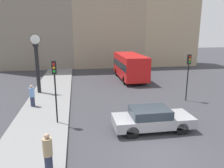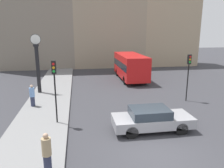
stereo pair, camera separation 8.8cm
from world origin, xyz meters
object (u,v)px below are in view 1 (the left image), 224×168
at_px(street_clock, 37,65).
at_px(pedestrian_blue_stripe, 32,96).
at_px(bus_distant, 130,65).
at_px(traffic_light_near, 55,79).
at_px(sedan_car, 152,119).
at_px(pedestrian_tan_coat, 48,154).
at_px(traffic_light_far, 188,68).

relative_size(street_clock, pedestrian_blue_stripe, 3.18).
distance_m(bus_distant, pedestrian_blue_stripe, 12.74).
xyz_separation_m(traffic_light_near, pedestrian_blue_stripe, (-2.02, 3.33, -1.91)).
height_order(sedan_car, pedestrian_tan_coat, pedestrian_tan_coat).
height_order(bus_distant, pedestrian_tan_coat, bus_distant).
bearing_deg(traffic_light_near, bus_distant, 57.63).
distance_m(bus_distant, traffic_light_far, 9.10).
xyz_separation_m(sedan_car, traffic_light_far, (4.63, 4.77, 2.03)).
relative_size(bus_distant, traffic_light_far, 1.96).
xyz_separation_m(traffic_light_near, street_clock, (-2.13, 7.12, -0.16)).
height_order(traffic_light_near, traffic_light_far, traffic_light_near).
xyz_separation_m(pedestrian_blue_stripe, pedestrian_tan_coat, (2.08, -8.28, 0.03)).
bearing_deg(street_clock, sedan_car, -49.07).
distance_m(sedan_car, pedestrian_blue_stripe, 8.98).
bearing_deg(traffic_light_near, pedestrian_tan_coat, -89.33).
xyz_separation_m(traffic_light_far, street_clock, (-12.22, 3.98, -0.02)).
height_order(street_clock, pedestrian_blue_stripe, street_clock).
distance_m(bus_distant, street_clock, 10.73).
distance_m(traffic_light_far, street_clock, 12.85).
xyz_separation_m(sedan_car, pedestrian_tan_coat, (-5.40, -3.33, 0.30)).
relative_size(sedan_car, traffic_light_far, 1.20).
bearing_deg(pedestrian_blue_stripe, sedan_car, -33.53).
relative_size(street_clock, pedestrian_tan_coat, 3.06).
relative_size(traffic_light_near, street_clock, 0.73).
bearing_deg(street_clock, traffic_light_near, -73.34).
relative_size(sedan_car, street_clock, 0.88).
distance_m(sedan_car, traffic_light_far, 6.95).
xyz_separation_m(traffic_light_near, pedestrian_tan_coat, (0.06, -4.95, -1.87)).
xyz_separation_m(bus_distant, street_clock, (-9.60, -4.66, 1.04)).
xyz_separation_m(traffic_light_far, pedestrian_tan_coat, (-10.03, -8.09, -1.73)).
distance_m(pedestrian_blue_stripe, pedestrian_tan_coat, 8.54).
bearing_deg(pedestrian_tan_coat, sedan_car, 31.63).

